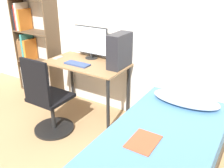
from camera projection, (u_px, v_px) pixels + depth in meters
name	position (u px, v px, depth m)	size (l,w,h in m)	color
ground_plane	(56.00, 160.00, 2.75)	(14.00, 14.00, 0.00)	tan
wall_back	(120.00, 25.00, 3.30)	(8.00, 0.05, 2.50)	silver
desk	(87.00, 71.00, 3.44)	(1.13, 0.62, 0.76)	#997047
bookshelf	(31.00, 49.00, 4.15)	(0.76, 0.30, 1.55)	brown
office_chair	(48.00, 105.00, 3.07)	(0.51, 0.51, 1.02)	black
bed	(160.00, 156.00, 2.43)	(1.00, 1.93, 0.51)	#4C3D2D
pillow	(186.00, 99.00, 2.85)	(0.76, 0.36, 0.11)	#B2B7C6
magazine	(143.00, 142.00, 2.21)	(0.24, 0.32, 0.01)	#B24C2D
monitor	(91.00, 42.00, 3.49)	(0.54, 0.18, 0.45)	black
keyboard	(77.00, 64.00, 3.33)	(0.36, 0.14, 0.02)	#33477A
pc_tower	(119.00, 51.00, 3.16)	(0.17, 0.38, 0.44)	#232328
phone	(58.00, 58.00, 3.60)	(0.07, 0.14, 0.01)	#B7B7BC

